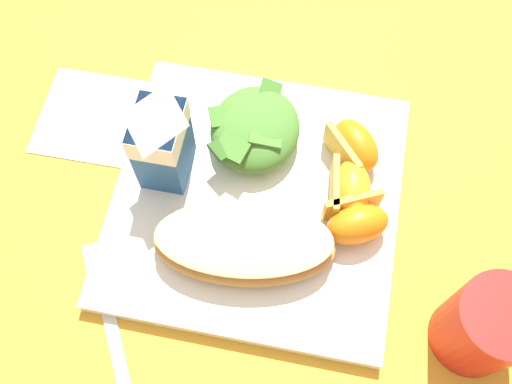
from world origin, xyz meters
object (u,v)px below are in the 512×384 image
orange_wedge_front (357,223)px  orange_wedge_middle (350,189)px  white_plate (256,199)px  paper_napkin (91,116)px  drinking_red_cup (485,326)px  cheesy_pizza_bread (242,243)px  green_salad_pile (255,129)px  orange_wedge_rear (354,146)px  milk_carton (160,137)px  metal_fork (110,319)px

orange_wedge_front → orange_wedge_middle: 0.04m
white_plate → orange_wedge_front: 0.10m
paper_napkin → drinking_red_cup: (-0.16, -0.41, 0.05)m
white_plate → cheesy_pizza_bread: cheesy_pizza_bread is taller
cheesy_pizza_bread → paper_napkin: (0.12, 0.19, -0.03)m
green_salad_pile → orange_wedge_middle: bearing=-115.2°
orange_wedge_rear → cheesy_pizza_bread: bearing=143.6°
milk_carton → orange_wedge_front: (-0.03, -0.19, -0.04)m
cheesy_pizza_bread → orange_wedge_rear: 0.15m
green_salad_pile → drinking_red_cup: (-0.16, -0.23, 0.01)m
white_plate → orange_wedge_front: size_ratio=4.02×
white_plate → cheesy_pizza_bread: size_ratio=1.56×
orange_wedge_middle → white_plate: bearing=100.2°
orange_wedge_front → cheesy_pizza_bread: bearing=111.3°
cheesy_pizza_bread → paper_napkin: 0.23m
green_salad_pile → milk_carton: size_ratio=0.95×
green_salad_pile → metal_fork: 0.23m
orange_wedge_front → metal_fork: 0.25m
cheesy_pizza_bread → paper_napkin: bearing=57.5°
cheesy_pizza_bread → orange_wedge_front: size_ratio=2.57×
white_plate → drinking_red_cup: (-0.10, -0.22, 0.04)m
metal_fork → white_plate: bearing=-37.9°
white_plate → orange_wedge_front: orange_wedge_front is taller
metal_fork → orange_wedge_front: bearing=-59.3°
cheesy_pizza_bread → paper_napkin: cheesy_pizza_bread is taller
metal_fork → orange_wedge_middle: bearing=-51.5°
cheesy_pizza_bread → orange_wedge_rear: orange_wedge_rear is taller
metal_fork → paper_napkin: bearing=22.1°
orange_wedge_rear → metal_fork: orange_wedge_rear is taller
green_salad_pile → white_plate: bearing=-167.9°
orange_wedge_front → metal_fork: (-0.12, 0.21, -0.03)m
orange_wedge_rear → paper_napkin: (0.00, 0.28, -0.03)m
orange_wedge_rear → paper_napkin: orange_wedge_rear is taller
white_plate → milk_carton: bearing=80.7°
cheesy_pizza_bread → metal_fork: size_ratio=1.03×
metal_fork → drinking_red_cup: size_ratio=1.86×
metal_fork → orange_wedge_rear: bearing=-43.8°
orange_wedge_front → orange_wedge_middle: size_ratio=1.08×
orange_wedge_front → paper_napkin: orange_wedge_front is taller
white_plate → orange_wedge_rear: (0.06, -0.09, 0.03)m
milk_carton → drinking_red_cup: (-0.11, -0.31, -0.03)m
orange_wedge_middle → orange_wedge_rear: size_ratio=0.93×
orange_wedge_middle → orange_wedge_rear: same height
metal_fork → drinking_red_cup: (0.05, -0.33, 0.04)m
green_salad_pile → milk_carton: (-0.05, 0.08, 0.04)m
milk_carton → drinking_red_cup: milk_carton is taller
cheesy_pizza_bread → green_salad_pile: green_salad_pile is taller
milk_carton → drinking_red_cup: size_ratio=1.18×
white_plate → orange_wedge_rear: orange_wedge_rear is taller
milk_carton → orange_wedge_rear: size_ratio=1.59×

